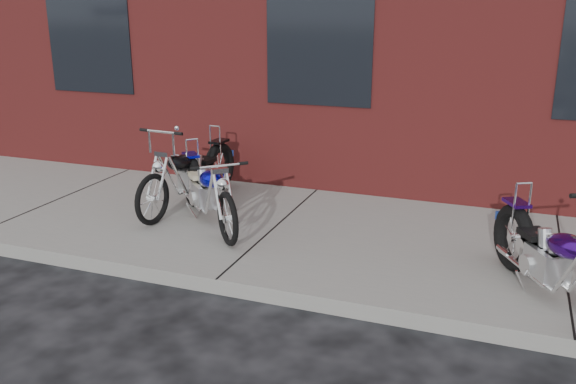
% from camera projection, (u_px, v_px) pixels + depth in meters
% --- Properties ---
extents(ground, '(120.00, 120.00, 0.00)m').
position_uv_depth(ground, '(217.00, 294.00, 5.60)').
color(ground, black).
rests_on(ground, ground).
extents(sidewalk, '(22.00, 3.00, 0.15)m').
position_uv_depth(sidewalk, '(276.00, 232.00, 6.92)').
color(sidewalk, gray).
rests_on(sidewalk, ground).
extents(chopper_purple, '(1.05, 1.81, 1.13)m').
position_uv_depth(chopper_purple, '(553.00, 261.00, 5.05)').
color(chopper_purple, black).
rests_on(chopper_purple, sidewalk).
extents(chopper_blue, '(1.45, 1.49, 0.86)m').
position_uv_depth(chopper_blue, '(207.00, 193.00, 6.91)').
color(chopper_blue, black).
rests_on(chopper_blue, sidewalk).
extents(chopper_third, '(0.50, 2.07, 1.05)m').
position_uv_depth(chopper_third, '(191.00, 176.00, 7.52)').
color(chopper_third, black).
rests_on(chopper_third, sidewalk).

